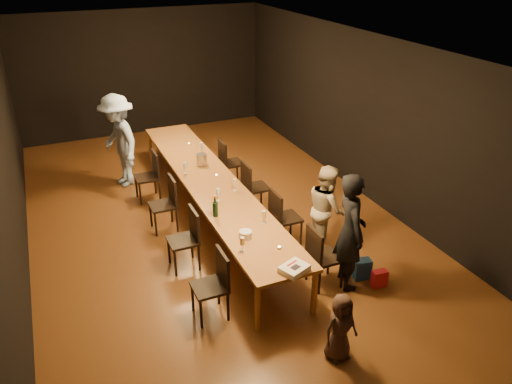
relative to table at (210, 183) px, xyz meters
name	(u,v)px	position (x,y,z in m)	size (l,w,h in m)	color
ground	(212,219)	(0.00, 0.00, -0.70)	(10.00, 10.00, 0.00)	#422310
room_shell	(207,105)	(0.00, 0.00, 1.38)	(6.04, 10.04, 3.02)	black
table	(210,183)	(0.00, 0.00, 0.00)	(0.90, 6.00, 0.75)	brown
chair_right_0	(325,256)	(0.85, -2.40, -0.24)	(0.42, 0.42, 0.93)	black
chair_right_1	(286,217)	(0.85, -1.20, -0.24)	(0.42, 0.42, 0.93)	black
chair_right_2	(256,187)	(0.85, 0.00, -0.24)	(0.42, 0.42, 0.93)	black
chair_right_3	(232,162)	(0.85, 1.20, -0.24)	(0.42, 0.42, 0.93)	black
chair_left_0	(209,287)	(-0.85, -2.40, -0.24)	(0.42, 0.42, 0.93)	black
chair_left_1	(183,240)	(-0.85, -1.20, -0.24)	(0.42, 0.42, 0.93)	black
chair_left_2	(163,205)	(-0.85, 0.00, -0.24)	(0.42, 0.42, 0.93)	black
chair_left_3	(147,177)	(-0.85, 1.20, -0.24)	(0.42, 0.42, 0.93)	black
woman_birthday	(350,231)	(1.15, -2.51, 0.16)	(0.63, 0.41, 1.71)	black
woman_tan	(326,208)	(1.34, -1.59, 0.01)	(0.69, 0.54, 1.42)	beige
man_blue	(119,141)	(-1.15, 2.05, 0.22)	(1.19, 0.68, 1.84)	#99B9ED
child	(340,327)	(0.29, -3.68, -0.26)	(0.43, 0.28, 0.88)	#432D25
gift_bag_red	(379,279)	(1.54, -2.77, -0.57)	(0.22, 0.12, 0.26)	red
gift_bag_blue	(362,269)	(1.43, -2.50, -0.55)	(0.24, 0.16, 0.30)	#2556A2
birthday_cake	(294,269)	(0.10, -2.89, 0.09)	(0.41, 0.37, 0.08)	white
plate_stack	(246,234)	(-0.15, -1.92, 0.10)	(0.18, 0.18, 0.10)	silver
champagne_bottle	(215,206)	(-0.33, -1.19, 0.22)	(0.08, 0.08, 0.34)	black
ice_bucket	(201,160)	(0.07, 0.69, 0.15)	(0.19, 0.19, 0.21)	#ADACB1
wineglass_0	(242,244)	(-0.32, -2.21, 0.15)	(0.06, 0.06, 0.21)	beige
wineglass_1	(264,217)	(0.24, -1.67, 0.15)	(0.06, 0.06, 0.21)	beige
wineglass_2	(218,195)	(-0.12, -0.74, 0.15)	(0.06, 0.06, 0.21)	silver
wineglass_3	(235,185)	(0.24, -0.52, 0.15)	(0.06, 0.06, 0.21)	beige
wineglass_4	(185,168)	(-0.30, 0.45, 0.15)	(0.06, 0.06, 0.21)	silver
wineglass_5	(202,148)	(0.25, 1.24, 0.15)	(0.06, 0.06, 0.21)	silver
tealight_near	(279,248)	(0.15, -2.36, 0.06)	(0.05, 0.05, 0.03)	#B2B7B2
tealight_mid	(216,176)	(0.15, 0.11, 0.06)	(0.05, 0.05, 0.03)	#B2B7B2
tealight_far	(189,144)	(0.15, 1.75, 0.06)	(0.05, 0.05, 0.03)	#B2B7B2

